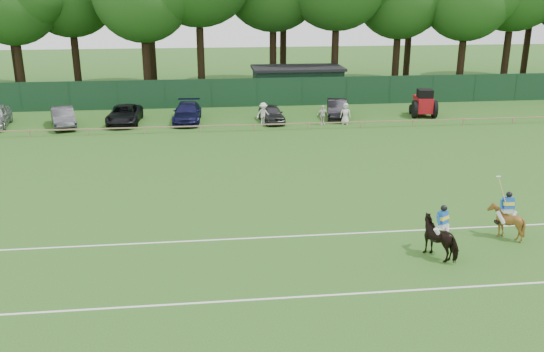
{
  "coord_description": "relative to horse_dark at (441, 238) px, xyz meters",
  "views": [
    {
      "loc": [
        -2.52,
        -23.07,
        10.02
      ],
      "look_at": [
        0.5,
        3.0,
        1.4
      ],
      "focal_mm": 38.0,
      "sensor_mm": 36.0,
      "label": 1
    }
  ],
  "objects": [
    {
      "name": "tree_row",
      "position": [
        -4.36,
        38.51,
        -0.77
      ],
      "size": [
        96.0,
        12.0,
        21.0
      ],
      "primitive_type": null,
      "color": "#26561C",
      "rests_on": "ground"
    },
    {
      "name": "spectator_right",
      "position": [
        1.7,
        22.81,
        0.04
      ],
      "size": [
        0.89,
        0.67,
        1.63
      ],
      "primitive_type": "imported",
      "rotation": [
        0.0,
        0.0,
        -0.2
      ],
      "color": "silver",
      "rests_on": "ground"
    },
    {
      "name": "pitch_rail",
      "position": [
        -6.36,
        21.51,
        -0.33
      ],
      "size": [
        62.1,
        0.1,
        0.5
      ],
      "color": "#997F5B",
      "rests_on": "ground"
    },
    {
      "name": "sedan_navy",
      "position": [
        -10.37,
        24.99,
        -0.04
      ],
      "size": [
        2.29,
        5.15,
        1.47
      ],
      "primitive_type": "imported",
      "rotation": [
        0.0,
        0.0,
        -0.05
      ],
      "color": "#111237",
      "rests_on": "ground"
    },
    {
      "name": "pitch_lines",
      "position": [
        -6.36,
        0.01,
        -0.77
      ],
      "size": [
        60.0,
        5.1,
        0.01
      ],
      "color": "silver",
      "rests_on": "ground"
    },
    {
      "name": "ground",
      "position": [
        -6.36,
        3.51,
        -0.77
      ],
      "size": [
        160.0,
        160.0,
        0.0
      ],
      "primitive_type": "plane",
      "color": "#1E4C14",
      "rests_on": "ground"
    },
    {
      "name": "polo_ball",
      "position": [
        4.91,
        3.53,
        -0.73
      ],
      "size": [
        0.09,
        0.09,
        0.09
      ],
      "primitive_type": "sphere",
      "color": "silver",
      "rests_on": "ground"
    },
    {
      "name": "rider_chestnut",
      "position": [
        3.38,
        1.38,
        0.62
      ],
      "size": [
        0.94,
        0.59,
        2.05
      ],
      "rotation": [
        0.0,
        0.0,
        3.1
      ],
      "color": "silver",
      "rests_on": "ground"
    },
    {
      "name": "horse_chestnut",
      "position": [
        3.39,
        1.4,
        -0.06
      ],
      "size": [
        1.2,
        1.34,
        1.43
      ],
      "primitive_type": "imported",
      "rotation": [
        0.0,
        0.0,
        3.1
      ],
      "color": "brown",
      "rests_on": "ground"
    },
    {
      "name": "spectator_mid",
      "position": [
        -0.08,
        22.85,
        -0.02
      ],
      "size": [
        0.93,
        0.51,
        1.5
      ],
      "primitive_type": "imported",
      "rotation": [
        0.0,
        0.0,
        0.17
      ],
      "color": "silver",
      "rests_on": "ground"
    },
    {
      "name": "tractor",
      "position": [
        8.65,
        24.86,
        0.29
      ],
      "size": [
        2.14,
        2.89,
        2.25
      ],
      "rotation": [
        0.0,
        0.0,
        -0.14
      ],
      "color": "#AA0F18",
      "rests_on": "ground"
    },
    {
      "name": "rider_dark",
      "position": [
        0.01,
        -0.01,
        0.71
      ],
      "size": [
        0.85,
        0.65,
        1.41
      ],
      "rotation": [
        0.0,
        0.0,
        3.73
      ],
      "color": "silver",
      "rests_on": "ground"
    },
    {
      "name": "suv_black",
      "position": [
        -15.17,
        25.0,
        -0.07
      ],
      "size": [
        2.46,
        5.09,
        1.4
      ],
      "primitive_type": "imported",
      "rotation": [
        0.0,
        0.0,
        -0.03
      ],
      "color": "black",
      "rests_on": "ground"
    },
    {
      "name": "estate_black",
      "position": [
        1.57,
        25.15,
        -0.04
      ],
      "size": [
        2.33,
        4.67,
        1.47
      ],
      "primitive_type": "imported",
      "rotation": [
        0.0,
        0.0,
        -0.18
      ],
      "color": "black",
      "rests_on": "ground"
    },
    {
      "name": "hatch_grey",
      "position": [
        -3.85,
        24.21,
        -0.11
      ],
      "size": [
        1.98,
        4.02,
        1.32
      ],
      "primitive_type": "imported",
      "rotation": [
        0.0,
        0.0,
        0.11
      ],
      "color": "#2B2A2D",
      "rests_on": "ground"
    },
    {
      "name": "spectator_left",
      "position": [
        -4.6,
        23.17,
        0.1
      ],
      "size": [
        1.28,
        0.98,
        1.74
      ],
      "primitive_type": "imported",
      "rotation": [
        0.0,
        0.0,
        0.34
      ],
      "color": "silver",
      "rests_on": "ground"
    },
    {
      "name": "sedan_grey",
      "position": [
        -19.61,
        24.36,
        -0.03
      ],
      "size": [
        2.8,
        4.76,
        1.48
      ],
      "primitive_type": "imported",
      "rotation": [
        0.0,
        0.0,
        0.29
      ],
      "color": "#323234",
      "rests_on": "ground"
    },
    {
      "name": "perimeter_fence",
      "position": [
        -6.36,
        30.51,
        0.48
      ],
      "size": [
        92.08,
        0.08,
        2.5
      ],
      "color": "#14351E",
      "rests_on": "ground"
    },
    {
      "name": "utility_shed",
      "position": [
        -0.36,
        33.51,
        0.76
      ],
      "size": [
        8.4,
        4.4,
        3.04
      ],
      "color": "#14331E",
      "rests_on": "ground"
    },
    {
      "name": "horse_dark",
      "position": [
        0.0,
        0.0,
        0.0
      ],
      "size": [
        1.71,
        1.99,
        1.55
      ],
      "primitive_type": "imported",
      "rotation": [
        0.0,
        0.0,
        3.73
      ],
      "color": "black",
      "rests_on": "ground"
    }
  ]
}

